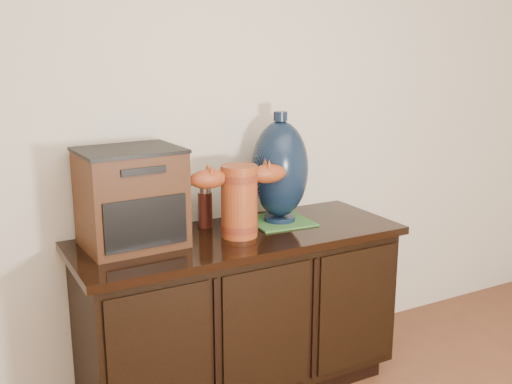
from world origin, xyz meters
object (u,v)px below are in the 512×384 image
sideboard (240,312)px  spray_can (205,207)px  terracotta_vessel (239,197)px  tv_radio (131,198)px  lamp_base (280,170)px

sideboard → spray_can: 0.50m
terracotta_vessel → spray_can: (-0.07, 0.20, -0.08)m
terracotta_vessel → spray_can: terracotta_vessel is taller
sideboard → spray_can: bearing=116.6°
tv_radio → spray_can: bearing=11.5°
lamp_base → spray_can: size_ratio=2.69×
sideboard → spray_can: spray_can is taller
tv_radio → lamp_base: bearing=-2.9°
lamp_base → spray_can: (-0.34, 0.09, -0.16)m
tv_radio → lamp_base: size_ratio=0.82×
sideboard → terracotta_vessel: bearing=-116.0°
terracotta_vessel → lamp_base: lamp_base is taller
sideboard → lamp_base: bearing=17.0°
tv_radio → spray_can: (0.37, 0.09, -0.11)m
sideboard → tv_radio: 0.73m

